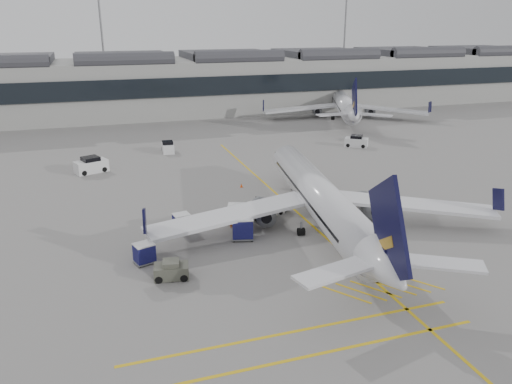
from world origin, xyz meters
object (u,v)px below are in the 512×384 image
object	(u,v)px
ramp_agent_b	(242,215)
pushback_tug	(171,270)
ramp_agent_a	(231,219)
belt_loader	(264,210)
baggage_cart_a	(243,228)
airliner_main	(321,199)

from	to	relation	value
ramp_agent_b	pushback_tug	bearing A→B (deg)	31.81
ramp_agent_a	pushback_tug	bearing A→B (deg)	169.30
belt_loader	baggage_cart_a	xyz separation A→B (m)	(-3.61, -4.79, 0.52)
baggage_cart_a	belt_loader	bearing A→B (deg)	67.77
airliner_main	pushback_tug	distance (m)	16.00
belt_loader	ramp_agent_a	xyz separation A→B (m)	(-3.82, -1.78, 0.24)
baggage_cart_a	ramp_agent_b	bearing A→B (deg)	88.40
baggage_cart_a	ramp_agent_a	world-z (taller)	baggage_cart_a
belt_loader	ramp_agent_b	bearing A→B (deg)	-169.82
airliner_main	belt_loader	size ratio (longest dim) A/B	7.14
ramp_agent_a	airliner_main	bearing A→B (deg)	-78.66
baggage_cart_a	pushback_tug	xyz separation A→B (m)	(-7.14, -5.15, -0.46)
belt_loader	ramp_agent_b	size ratio (longest dim) A/B	2.90
belt_loader	baggage_cart_a	distance (m)	6.02
airliner_main	ramp_agent_b	distance (m)	7.63
ramp_agent_a	pushback_tug	world-z (taller)	ramp_agent_a
ramp_agent_a	belt_loader	bearing A→B (deg)	-35.32
baggage_cart_a	ramp_agent_a	size ratio (longest dim) A/B	1.41
baggage_cart_a	ramp_agent_b	size ratio (longest dim) A/B	1.34
ramp_agent_a	pushback_tug	size ratio (longest dim) A/B	0.58
ramp_agent_a	pushback_tug	xyz separation A→B (m)	(-6.93, -8.16, -0.18)
airliner_main	baggage_cart_a	world-z (taller)	airliner_main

